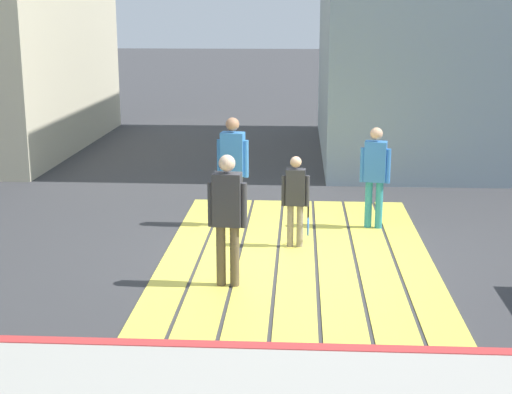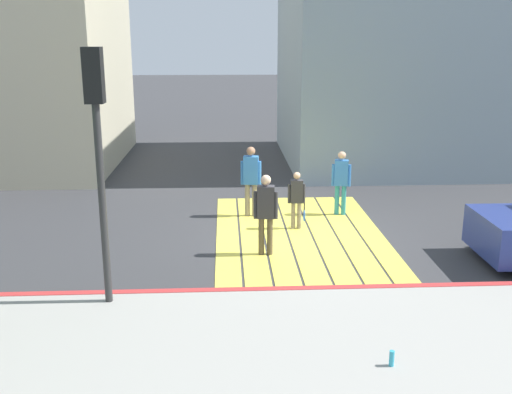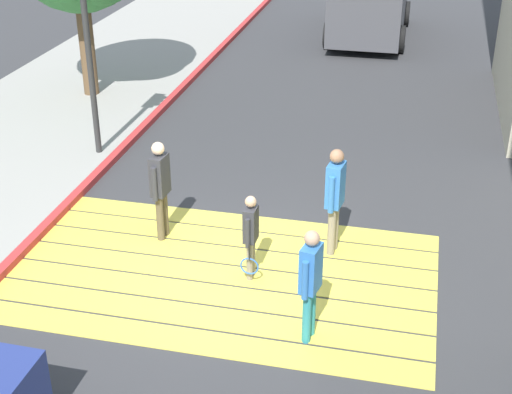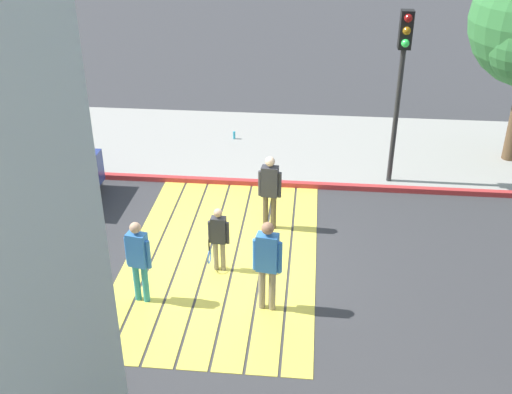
{
  "view_description": "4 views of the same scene",
  "coord_description": "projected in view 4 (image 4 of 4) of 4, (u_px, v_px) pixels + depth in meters",
  "views": [
    {
      "loc": [
        -10.31,
        -0.02,
        3.42
      ],
      "look_at": [
        -0.63,
        0.55,
        1.02
      ],
      "focal_mm": 53.13,
      "sensor_mm": 36.0,
      "label": 1
    },
    {
      "loc": [
        -12.83,
        1.68,
        4.38
      ],
      "look_at": [
        -0.37,
        1.02,
        1.01
      ],
      "focal_mm": 41.65,
      "sensor_mm": 36.0,
      "label": 2
    },
    {
      "loc": [
        2.65,
        -9.14,
        6.22
      ],
      "look_at": [
        0.36,
        0.73,
        1.0
      ],
      "focal_mm": 52.11,
      "sensor_mm": 36.0,
      "label": 3
    },
    {
      "loc": [
        10.21,
        1.71,
        6.94
      ],
      "look_at": [
        -0.33,
        0.67,
        1.24
      ],
      "focal_mm": 42.96,
      "sensor_mm": 36.0,
      "label": 4
    }
  ],
  "objects": [
    {
      "name": "pedestrian_adult_trailing",
      "position": [
        267.0,
        260.0,
        10.45
      ],
      "size": [
        0.28,
        0.51,
        1.78
      ],
      "color": "gray",
      "rests_on": "ground"
    },
    {
      "name": "traffic_light_corner",
      "position": [
        402.0,
        65.0,
        13.76
      ],
      "size": [
        0.39,
        0.28,
        4.24
      ],
      "color": "#2D2D2D",
      "rests_on": "ground"
    },
    {
      "name": "crosswalk_stripes",
      "position": [
        222.0,
        257.0,
        12.38
      ],
      "size": [
        6.4,
        3.8,
        0.01
      ],
      "color": "#EAD64C",
      "rests_on": "ground"
    },
    {
      "name": "ground_plane",
      "position": [
        222.0,
        257.0,
        12.38
      ],
      "size": [
        120.0,
        120.0,
        0.0
      ],
      "primitive_type": "plane",
      "color": "#38383A"
    },
    {
      "name": "sidewalk_west",
      "position": [
        251.0,
        145.0,
        17.26
      ],
      "size": [
        4.8,
        40.0,
        0.12
      ],
      "primitive_type": "cube",
      "color": "#9E9B93",
      "rests_on": "ground"
    },
    {
      "name": "pedestrian_adult_lead",
      "position": [
        270.0,
        188.0,
        12.92
      ],
      "size": [
        0.25,
        0.5,
        1.7
      ],
      "color": "brown",
      "rests_on": "ground"
    },
    {
      "name": "curb_painted",
      "position": [
        241.0,
        182.0,
        15.2
      ],
      "size": [
        0.16,
        40.0,
        0.13
      ],
      "primitive_type": "cube",
      "color": "#BC3333",
      "rests_on": "ground"
    },
    {
      "name": "water_bottle",
      "position": [
        234.0,
        135.0,
        17.44
      ],
      "size": [
        0.07,
        0.07,
        0.22
      ],
      "primitive_type": "cylinder",
      "color": "#33A5BF",
      "rests_on": "sidewalk_west"
    },
    {
      "name": "pedestrian_adult_side",
      "position": [
        138.0,
        256.0,
        10.7
      ],
      "size": [
        0.27,
        0.47,
        1.64
      ],
      "color": "teal",
      "rests_on": "ground"
    },
    {
      "name": "car_parked_near_curb",
      "position": [
        0.0,
        170.0,
        14.27
      ],
      "size": [
        2.03,
        4.32,
        1.57
      ],
      "color": "navy",
      "rests_on": "ground"
    },
    {
      "name": "pedestrian_child_with_racket",
      "position": [
        218.0,
        236.0,
        11.62
      ],
      "size": [
        0.28,
        0.42,
        1.37
      ],
      "color": "gray",
      "rests_on": "ground"
    }
  ]
}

